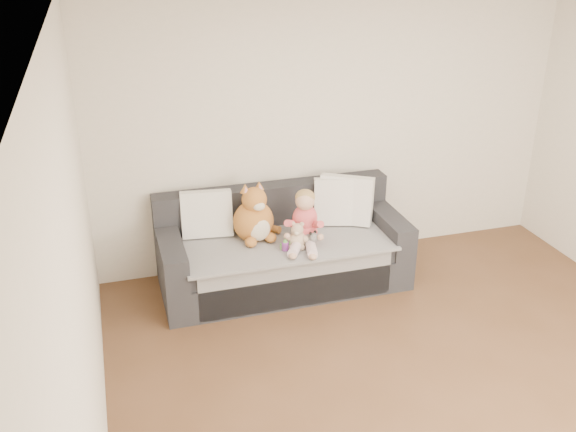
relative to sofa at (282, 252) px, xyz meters
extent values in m
plane|color=brown|center=(0.62, -2.06, -0.31)|extent=(5.00, 5.00, 0.00)
plane|color=white|center=(0.62, -2.06, 2.29)|extent=(5.00, 5.00, 0.00)
plane|color=white|center=(0.62, 0.44, 0.99)|extent=(4.50, 0.00, 4.50)
plane|color=white|center=(-1.63, -2.06, 0.99)|extent=(0.00, 5.00, 5.00)
cube|color=#242428|center=(0.00, -0.04, -0.16)|extent=(2.20, 0.90, 0.30)
cube|color=#242428|center=(0.00, -0.07, 0.07)|extent=(1.90, 0.80, 0.15)
cube|color=#242428|center=(0.00, 0.31, 0.34)|extent=(2.20, 0.20, 0.40)
cube|color=#242428|center=(-1.00, -0.04, 0.14)|extent=(0.20, 0.90, 0.30)
cube|color=#242428|center=(1.00, -0.04, 0.14)|extent=(0.20, 0.90, 0.30)
cube|color=#9D9D9F|center=(0.00, -0.09, 0.15)|extent=(1.85, 0.88, 0.02)
cube|color=#9D9D9F|center=(0.00, -0.48, -0.08)|extent=(1.70, 0.02, 0.41)
cube|color=white|center=(-0.63, 0.21, 0.37)|extent=(0.47, 0.25, 0.43)
cube|color=white|center=(0.59, 0.12, 0.38)|extent=(0.51, 0.33, 0.44)
cube|color=white|center=(0.66, 0.12, 0.39)|extent=(0.53, 0.44, 0.46)
ellipsoid|color=#E65156|center=(0.16, -0.16, 0.25)|extent=(0.23, 0.19, 0.19)
ellipsoid|color=#E65156|center=(0.16, -0.15, 0.39)|extent=(0.22, 0.19, 0.24)
ellipsoid|color=#DBAA8C|center=(0.16, -0.17, 0.55)|extent=(0.17, 0.17, 0.17)
ellipsoid|color=tan|center=(0.17, -0.15, 0.58)|extent=(0.17, 0.17, 0.13)
cylinder|color=#E65156|center=(0.03, -0.19, 0.36)|extent=(0.19, 0.22, 0.15)
cylinder|color=#E65156|center=(0.24, -0.27, 0.36)|extent=(0.07, 0.23, 0.15)
ellipsoid|color=#DBAA8C|center=(-0.03, -0.26, 0.29)|extent=(0.06, 0.06, 0.06)
ellipsoid|color=#DBAA8C|center=(0.24, -0.36, 0.29)|extent=(0.06, 0.06, 0.06)
cylinder|color=#E5B2C6|center=(0.03, -0.33, 0.20)|extent=(0.22, 0.30, 0.10)
cylinder|color=#E5B2C6|center=(0.15, -0.37, 0.20)|extent=(0.15, 0.30, 0.10)
ellipsoid|color=#DBAA8C|center=(-0.04, -0.46, 0.20)|extent=(0.06, 0.09, 0.05)
ellipsoid|color=#DBAA8C|center=(0.12, -0.51, 0.20)|extent=(0.06, 0.09, 0.05)
ellipsoid|color=#B66E28|center=(-0.25, 0.03, 0.33)|extent=(0.36, 0.31, 0.38)
ellipsoid|color=beige|center=(-0.23, -0.09, 0.30)|extent=(0.19, 0.08, 0.21)
ellipsoid|color=#B66E28|center=(-0.25, 0.00, 0.55)|extent=(0.22, 0.22, 0.22)
ellipsoid|color=beige|center=(-0.23, -0.09, 0.52)|extent=(0.10, 0.07, 0.08)
cone|color=#B66E28|center=(-0.32, 0.02, 0.65)|extent=(0.10, 0.10, 0.08)
cone|color=pink|center=(-0.32, 0.01, 0.65)|extent=(0.06, 0.06, 0.05)
cone|color=#B66E28|center=(-0.19, 0.05, 0.65)|extent=(0.10, 0.10, 0.08)
cone|color=pink|center=(-0.19, 0.04, 0.65)|extent=(0.06, 0.06, 0.05)
ellipsoid|color=#B66E28|center=(-0.32, -0.13, 0.21)|extent=(0.10, 0.13, 0.08)
ellipsoid|color=#B66E28|center=(-0.13, -0.09, 0.21)|extent=(0.10, 0.13, 0.08)
cylinder|color=#B66E28|center=(-0.09, 0.11, 0.20)|extent=(0.21, 0.23, 0.09)
ellipsoid|color=tan|center=(0.06, -0.25, 0.23)|extent=(0.15, 0.13, 0.15)
ellipsoid|color=tan|center=(0.06, -0.26, 0.34)|extent=(0.11, 0.11, 0.11)
ellipsoid|color=tan|center=(0.03, -0.24, 0.38)|extent=(0.04, 0.04, 0.04)
ellipsoid|color=tan|center=(0.10, -0.27, 0.38)|extent=(0.04, 0.04, 0.04)
ellipsoid|color=beige|center=(0.04, -0.30, 0.33)|extent=(0.04, 0.04, 0.04)
ellipsoid|color=tan|center=(-0.01, -0.24, 0.26)|extent=(0.06, 0.06, 0.06)
ellipsoid|color=tan|center=(0.12, -0.30, 0.26)|extent=(0.06, 0.06, 0.06)
ellipsoid|color=tan|center=(0.01, -0.28, 0.19)|extent=(0.06, 0.06, 0.06)
ellipsoid|color=tan|center=(0.08, -0.31, 0.19)|extent=(0.06, 0.06, 0.06)
ellipsoid|color=white|center=(0.16, -0.24, 0.22)|extent=(0.13, 0.16, 0.12)
ellipsoid|color=white|center=(0.19, -0.32, 0.27)|extent=(0.08, 0.08, 0.08)
ellipsoid|color=black|center=(0.16, -0.31, 0.31)|extent=(0.03, 0.03, 0.03)
ellipsoid|color=black|center=(0.21, -0.29, 0.31)|extent=(0.03, 0.03, 0.03)
cylinder|color=purple|center=(-0.05, -0.28, 0.21)|extent=(0.07, 0.07, 0.08)
cone|color=#4F9F3D|center=(-0.05, -0.28, 0.26)|extent=(0.06, 0.06, 0.03)
cylinder|color=#4F9F3D|center=(-0.09, -0.29, 0.21)|extent=(0.01, 0.01, 0.05)
cylinder|color=#4F9F3D|center=(-0.01, -0.28, 0.21)|extent=(0.01, 0.01, 0.05)
camera|label=1|loc=(-1.42, -4.97, 2.70)|focal=40.00mm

